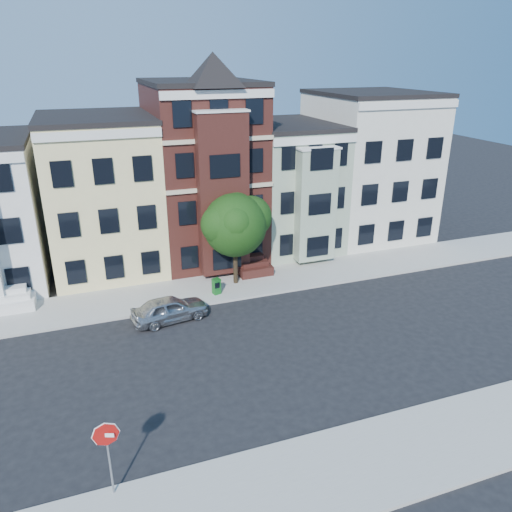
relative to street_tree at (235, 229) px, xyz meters
name	(u,v)px	position (x,y,z in m)	size (l,w,h in m)	color
ground	(280,351)	(-0.33, -8.23, -3.78)	(120.00, 120.00, 0.00)	black
far_sidewalk	(232,286)	(-0.33, -0.23, -3.70)	(60.00, 4.00, 0.15)	#9E9B93
near_sidewalk	(364,464)	(-0.33, -16.23, -3.70)	(60.00, 4.00, 0.15)	#9E9B93
house_yellow	(103,196)	(-7.33, 6.27, 1.22)	(7.00, 9.00, 10.00)	#F3E099
house_brown	(203,173)	(-0.33, 6.27, 2.22)	(7.00, 9.00, 12.00)	#391713
house_green	(287,187)	(6.17, 6.27, 0.72)	(6.00, 9.00, 9.00)	#97A88E
house_cream	(368,167)	(13.17, 6.27, 1.72)	(8.00, 9.00, 11.00)	silver
street_tree	(235,229)	(0.00, 0.00, 0.00)	(6.24, 6.24, 7.26)	#1E4813
parked_car	(170,309)	(-4.88, -3.25, -3.06)	(1.70, 4.22, 1.44)	#ABACB2
newspaper_box	(216,286)	(-1.60, -1.15, -3.13)	(0.45, 0.40, 0.99)	#14631E
stop_sign	(109,454)	(-8.94, -14.53, -1.99)	(0.90, 0.13, 3.27)	#A20E0B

